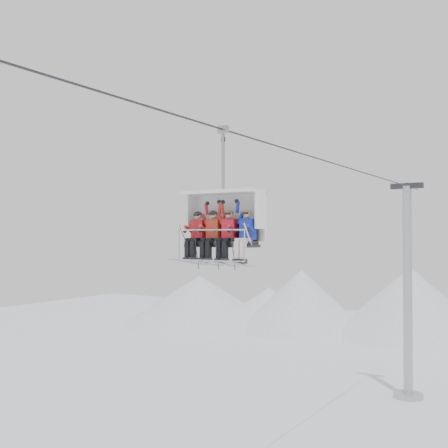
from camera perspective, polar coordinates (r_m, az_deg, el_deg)
The scene contains 8 objects.
ridgeline at distance 57.55m, azimuth 21.35°, elevation -8.43°, with size 72.00×21.00×7.00m.
lift_tower_right at distance 37.39m, azimuth 18.16°, elevation -7.86°, with size 2.00×1.80×13.48m.
haul_cable at distance 16.86m, azimuth -0.00°, elevation 9.55°, with size 0.06×0.06×50.00m, color #2E2E33.
chairlift_carrier at distance 16.64m, azimuth 0.14°, elevation 0.63°, with size 2.43×1.17×3.98m.
skier_far_left at distance 16.83m, azimuth -2.81°, elevation -1.02°, with size 0.41×1.69×1.62m.
skier_center_left at distance 16.53m, azimuth -1.26°, elevation -0.99°, with size 0.41×1.69×1.64m.
skier_center_right at distance 16.23m, azimuth 0.40°, elevation -0.97°, with size 0.42×1.69×1.65m.
skier_far_right at distance 15.93m, azimuth 2.24°, elevation -0.97°, with size 0.42×1.69×1.65m.
Camera 1 is at (8.70, -14.10, 10.15)m, focal length 45.00 mm.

